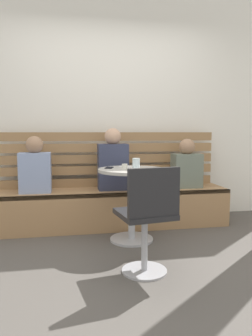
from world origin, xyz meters
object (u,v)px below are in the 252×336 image
(booth_bench, at_px, (113,208))
(white_chair, at_px, (148,217))
(person_child_middle, at_px, (187,166))
(phone_on_table, at_px, (109,168))
(cafe_table, at_px, (132,190))
(cup_espresso_small, at_px, (125,167))
(plate_small, at_px, (127,167))
(person_child_left, at_px, (35,168))
(person_adult, at_px, (113,162))
(cup_glass_tall, at_px, (136,165))

(booth_bench, relative_size, white_chair, 3.18)
(person_child_middle, xyz_separation_m, phone_on_table, (-1.00, -0.42, 0.05))
(white_chair, bearing_deg, cafe_table, 87.36)
(booth_bench, distance_m, cup_espresso_small, 0.80)
(phone_on_table, bearing_deg, booth_bench, -84.93)
(person_child_middle, distance_m, plate_small, 0.89)
(cafe_table, distance_m, person_child_left, 1.12)
(cafe_table, height_order, person_adult, person_adult)
(plate_small, height_order, phone_on_table, plate_small)
(person_child_middle, bearing_deg, phone_on_table, -157.03)
(white_chair, xyz_separation_m, cup_espresso_small, (-0.04, 0.76, 0.30))
(booth_bench, bearing_deg, cup_espresso_small, -86.05)
(cup_glass_tall, bearing_deg, person_child_middle, 41.85)
(white_chair, relative_size, cup_espresso_small, 15.18)
(person_adult, bearing_deg, person_child_middle, -0.59)
(cafe_table, xyz_separation_m, phone_on_table, (-0.22, 0.10, 0.23))
(booth_bench, height_order, cup_glass_tall, cup_glass_tall)
(booth_bench, xyz_separation_m, white_chair, (0.08, -1.34, 0.24))
(booth_bench, height_order, phone_on_table, phone_on_table)
(cup_espresso_small, distance_m, plate_small, 0.20)
(cup_glass_tall, bearing_deg, phone_on_table, 129.26)
(person_child_middle, height_order, cup_glass_tall, person_child_middle)
(cafe_table, height_order, person_child_middle, person_child_middle)
(cafe_table, bearing_deg, phone_on_table, 156.13)
(cafe_table, bearing_deg, cup_glass_tall, -87.84)
(booth_bench, distance_m, person_child_left, 0.99)
(person_child_left, bearing_deg, cafe_table, -27.06)
(booth_bench, relative_size, person_child_middle, 4.60)
(person_adult, bearing_deg, person_child_left, -178.42)
(person_child_left, height_order, phone_on_table, person_child_left)
(person_child_middle, height_order, plate_small, person_child_middle)
(person_child_left, xyz_separation_m, cup_espresso_small, (0.90, -0.55, 0.05))
(person_child_middle, relative_size, phone_on_table, 4.20)
(cup_espresso_small, height_order, plate_small, cup_espresso_small)
(person_adult, bearing_deg, white_chair, -86.65)
(person_adult, distance_m, cup_espresso_small, 0.58)
(person_child_left, bearing_deg, cup_glass_tall, -34.42)
(booth_bench, distance_m, cup_glass_tall, 0.92)
(person_adult, relative_size, cup_glass_tall, 5.93)
(cup_glass_tall, height_order, phone_on_table, cup_glass_tall)
(white_chair, bearing_deg, cup_espresso_small, 93.29)
(white_chair, xyz_separation_m, plate_small, (0.01, 0.95, 0.28))
(plate_small, bearing_deg, person_child_middle, 25.33)
(cafe_table, xyz_separation_m, white_chair, (-0.04, -0.81, -0.05))
(person_child_left, bearing_deg, white_chair, -54.25)
(white_chair, height_order, person_adult, person_adult)
(person_child_left, bearing_deg, cup_espresso_small, -31.52)
(cup_glass_tall, bearing_deg, plate_small, 95.77)
(white_chair, bearing_deg, plate_small, 89.24)
(person_adult, distance_m, plate_small, 0.40)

